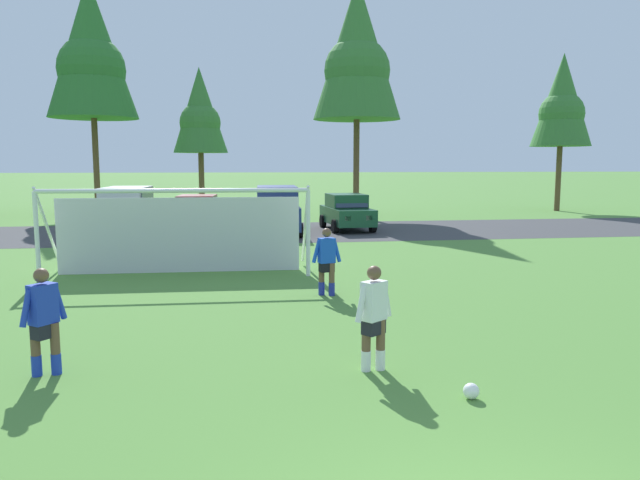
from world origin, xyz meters
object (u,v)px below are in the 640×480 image
Objects in this scene: parked_car_slot_center_left at (277,210)px; parked_car_slot_far_left at (127,211)px; player_midfield_center at (44,322)px; player_striker_near at (374,318)px; parked_car_slot_center at (347,212)px; soccer_goal at (179,229)px; player_defender_far at (327,262)px; soccer_ball at (471,391)px; parked_car_slot_left at (197,213)px.

parked_car_slot_far_left is at bearing 179.71° from parked_car_slot_center_left.
player_striker_near is at bearing -5.97° from player_midfield_center.
parked_car_slot_center reaches higher than player_striker_near.
player_defender_far is at bearing -42.87° from soccer_goal.
soccer_goal is 4.56× the size of player_striker_near.
player_striker_near is 19.79m from parked_car_slot_center.
soccer_goal is at bearing -110.62° from parked_car_slot_center_left.
soccer_goal is at bearing 137.13° from player_defender_far.
parked_car_slot_center is (8.30, 18.99, 0.05)m from player_midfield_center.
soccer_ball is at bearing -82.07° from player_defender_far.
player_midfield_center is 20.72m from parked_car_slot_center.
parked_car_slot_center_left is at bearing -0.29° from parked_car_slot_far_left.
player_striker_near is 5.36m from player_defender_far.
player_defender_far is at bearing -89.04° from parked_car_slot_center_left.
parked_car_slot_far_left is at bearing -172.96° from parked_car_slot_center.
parked_car_slot_far_left is 1.09× the size of parked_car_slot_center.
parked_car_slot_center_left reaches higher than player_midfield_center.
player_defender_far is (0.12, 5.35, 0.00)m from player_striker_near.
soccer_goal is 1.73× the size of parked_car_slot_left.
parked_car_slot_left is at bearing 86.28° from player_midfield_center.
player_defender_far is at bearing 97.93° from soccer_ball.
soccer_goal is 5.14m from player_defender_far.
parked_car_slot_center is (7.06, 0.02, 0.00)m from parked_car_slot_left.
soccer_goal is 10.66m from parked_car_slot_left.
player_striker_near is 4.96m from player_midfield_center.
parked_car_slot_far_left reaches higher than soccer_ball.
parked_car_slot_far_left is (-1.72, 17.75, 0.29)m from player_midfield_center.
parked_car_slot_center_left is (6.56, -0.03, 0.00)m from parked_car_slot_far_left.
parked_car_slot_center is at bearing 20.18° from parked_car_slot_center_left.
soccer_goal is 8.44m from player_midfield_center.
player_midfield_center is 7.00m from player_defender_far.
parked_car_slot_center is at bearing 7.04° from parked_car_slot_far_left.
player_striker_near is at bearing 128.80° from soccer_ball.
parked_car_slot_center reaches higher than soccer_ball.
soccer_goal is 9.90m from parked_car_slot_far_left.
parked_car_slot_left reaches higher than soccer_ball.
soccer_ball is 0.13× the size of player_midfield_center.
player_defender_far reaches higher than soccer_ball.
player_striker_near is (-1.05, 1.31, 0.71)m from soccer_ball.
parked_car_slot_center_left is at bearing 90.29° from player_striker_near.
parked_car_slot_center is (3.46, 1.27, -0.24)m from parked_car_slot_center_left.
parked_car_slot_left is (1.23, 18.97, 0.05)m from player_midfield_center.
parked_car_slot_center_left is at bearing 90.96° from player_defender_far.
parked_car_slot_far_left is (-6.65, 18.27, 0.29)m from player_striker_near.
player_striker_near reaches higher than soccer_ball.
player_midfield_center is at bearing 174.03° from player_striker_near.
soccer_ball is 0.05× the size of parked_car_slot_left.
soccer_goal reaches higher than player_striker_near.
soccer_goal reaches higher than parked_car_slot_far_left.
soccer_ball is 0.03× the size of soccer_goal.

